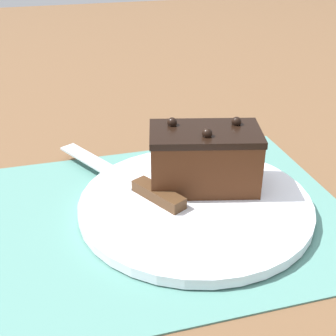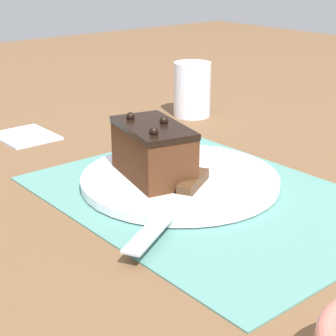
# 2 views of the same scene
# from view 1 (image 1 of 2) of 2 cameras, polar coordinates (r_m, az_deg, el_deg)

# --- Properties ---
(ground_plane) EXTENTS (3.00, 3.00, 0.00)m
(ground_plane) POSITION_cam_1_polar(r_m,az_deg,el_deg) (0.55, -2.04, -6.15)
(ground_plane) COLOR brown
(placemat_woven) EXTENTS (0.46, 0.34, 0.00)m
(placemat_woven) POSITION_cam_1_polar(r_m,az_deg,el_deg) (0.55, -2.05, -5.98)
(placemat_woven) COLOR slate
(placemat_woven) RESTS_ON ground_plane
(cake_plate) EXTENTS (0.27, 0.27, 0.01)m
(cake_plate) POSITION_cam_1_polar(r_m,az_deg,el_deg) (0.56, 3.26, -4.32)
(cake_plate) COLOR white
(cake_plate) RESTS_ON placemat_woven
(chocolate_cake) EXTENTS (0.15, 0.10, 0.08)m
(chocolate_cake) POSITION_cam_1_polar(r_m,az_deg,el_deg) (0.57, 4.46, 1.21)
(chocolate_cake) COLOR #472614
(chocolate_cake) RESTS_ON cake_plate
(serving_knife) EXTENTS (0.13, 0.21, 0.01)m
(serving_knife) POSITION_cam_1_polar(r_m,az_deg,el_deg) (0.58, -3.81, -1.91)
(serving_knife) COLOR #472D19
(serving_knife) RESTS_ON cake_plate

